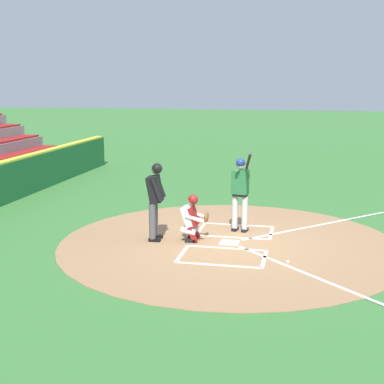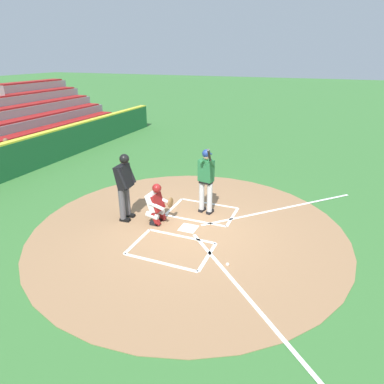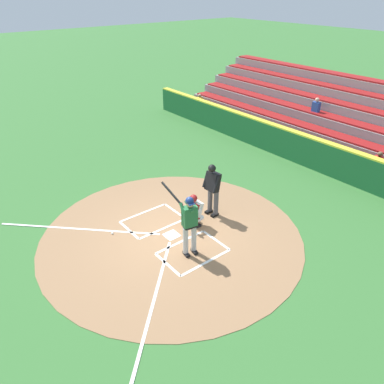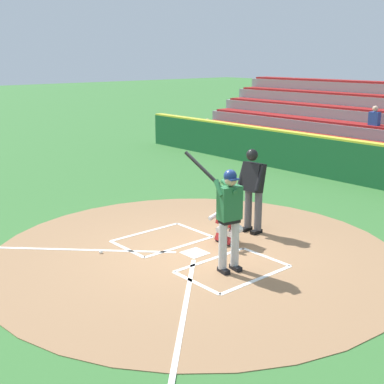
{
  "view_description": "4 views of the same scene",
  "coord_description": "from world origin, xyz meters",
  "px_view_note": "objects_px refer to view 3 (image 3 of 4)",
  "views": [
    {
      "loc": [
        12.34,
        1.74,
        3.75
      ],
      "look_at": [
        -0.4,
        -0.99,
        1.11
      ],
      "focal_mm": 51.45,
      "sensor_mm": 36.0,
      "label": 1
    },
    {
      "loc": [
        6.96,
        2.89,
        4.22
      ],
      "look_at": [
        0.09,
        0.14,
        1.1
      ],
      "focal_mm": 30.77,
      "sensor_mm": 36.0,
      "label": 2
    },
    {
      "loc": [
        -7.72,
        5.35,
        6.81
      ],
      "look_at": [
        0.39,
        -1.12,
        0.98
      ],
      "focal_mm": 34.82,
      "sensor_mm": 36.0,
      "label": 3
    },
    {
      "loc": [
        -7.17,
        6.28,
        3.77
      ],
      "look_at": [
        -0.0,
        0.08,
        1.27
      ],
      "focal_mm": 48.51,
      "sensor_mm": 36.0,
      "label": 4
    }
  ],
  "objects_px": {
    "catcher": "(194,210)",
    "baseball": "(112,233)",
    "batter": "(189,222)",
    "plate_umpire": "(213,186)"
  },
  "relations": [
    {
      "from": "catcher",
      "to": "baseball",
      "type": "bearing_deg",
      "value": 62.41
    },
    {
      "from": "batter",
      "to": "plate_umpire",
      "type": "height_order",
      "value": "batter"
    },
    {
      "from": "catcher",
      "to": "plate_umpire",
      "type": "xyz_separation_m",
      "value": [
        0.14,
        -0.87,
        0.49
      ]
    },
    {
      "from": "catcher",
      "to": "plate_umpire",
      "type": "distance_m",
      "value": 1.01
    },
    {
      "from": "batter",
      "to": "baseball",
      "type": "distance_m",
      "value": 2.78
    },
    {
      "from": "baseball",
      "to": "plate_umpire",
      "type": "bearing_deg",
      "value": -108.56
    },
    {
      "from": "baseball",
      "to": "catcher",
      "type": "bearing_deg",
      "value": -117.59
    },
    {
      "from": "batter",
      "to": "plate_umpire",
      "type": "relative_size",
      "value": 1.14
    },
    {
      "from": "batter",
      "to": "plate_umpire",
      "type": "bearing_deg",
      "value": -58.37
    },
    {
      "from": "catcher",
      "to": "plate_umpire",
      "type": "bearing_deg",
      "value": -81.19
    }
  ]
}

